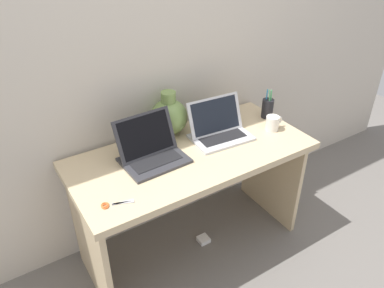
{
  "coord_description": "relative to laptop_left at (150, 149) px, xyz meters",
  "views": [
    {
      "loc": [
        -0.91,
        -1.44,
        1.84
      ],
      "look_at": [
        0.0,
        0.0,
        0.76
      ],
      "focal_mm": 35.46,
      "sensor_mm": 36.0,
      "label": 1
    }
  ],
  "objects": [
    {
      "name": "ground_plane",
      "position": [
        0.22,
        -0.06,
        -0.77
      ],
      "size": [
        6.0,
        6.0,
        0.0
      ],
      "primitive_type": "plane",
      "color": "slate"
    },
    {
      "name": "back_wall",
      "position": [
        0.22,
        0.28,
        0.43
      ],
      "size": [
        4.4,
        0.04,
        2.4
      ],
      "primitive_type": "cube",
      "color": "beige",
      "rests_on": "ground"
    },
    {
      "name": "desk",
      "position": [
        0.22,
        -0.06,
        -0.22
      ],
      "size": [
        1.33,
        0.61,
        0.71
      ],
      "color": "#D1B78C",
      "rests_on": "ground"
    },
    {
      "name": "laptop_left",
      "position": [
        0.0,
        0.0,
        0.0
      ],
      "size": [
        0.33,
        0.26,
        0.23
      ],
      "color": "#333338",
      "rests_on": "desk"
    },
    {
      "name": "laptop_right",
      "position": [
        0.43,
        -0.0,
        -0.0
      ],
      "size": [
        0.35,
        0.25,
        0.21
      ],
      "color": "silver",
      "rests_on": "desk"
    },
    {
      "name": "green_vase",
      "position": [
        0.22,
        0.18,
        0.05
      ],
      "size": [
        0.21,
        0.21,
        0.26
      ],
      "color": "#75934C",
      "rests_on": "desk"
    },
    {
      "name": "coffee_mug",
      "position": [
        0.75,
        -0.12,
        -0.02
      ],
      "size": [
        0.11,
        0.08,
        0.09
      ],
      "color": "white",
      "rests_on": "desk"
    },
    {
      "name": "pen_cup",
      "position": [
        0.83,
        0.02,
        0.0
      ],
      "size": [
        0.07,
        0.07,
        0.19
      ],
      "color": "black",
      "rests_on": "desk"
    },
    {
      "name": "scissors",
      "position": [
        -0.32,
        -0.24,
        -0.06
      ],
      "size": [
        0.15,
        0.07,
        0.01
      ],
      "color": "#B7B7BC",
      "rests_on": "desk"
    },
    {
      "name": "power_brick",
      "position": [
        0.29,
        -0.09,
        -0.75
      ],
      "size": [
        0.07,
        0.07,
        0.03
      ],
      "primitive_type": "cube",
      "color": "white",
      "rests_on": "ground"
    }
  ]
}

